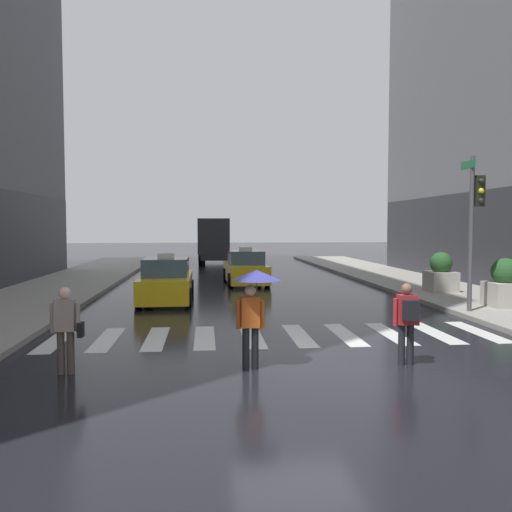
# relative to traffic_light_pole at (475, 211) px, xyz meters

# --- Properties ---
(ground_plane) EXTENTS (160.00, 160.00, 0.00)m
(ground_plane) POSITION_rel_traffic_light_pole_xyz_m (-6.52, -5.36, -3.26)
(ground_plane) COLOR black
(crosswalk_markings) EXTENTS (11.30, 2.80, 0.01)m
(crosswalk_markings) POSITION_rel_traffic_light_pole_xyz_m (-6.52, -2.36, -3.25)
(crosswalk_markings) COLOR silver
(crosswalk_markings) RESTS_ON ground
(traffic_light_pole) EXTENTS (0.44, 0.84, 4.80)m
(traffic_light_pole) POSITION_rel_traffic_light_pole_xyz_m (0.00, 0.00, 0.00)
(traffic_light_pole) COLOR #47474C
(traffic_light_pole) RESTS_ON curb_right
(taxi_lead) EXTENTS (1.94, 4.54, 1.80)m
(taxi_lead) POSITION_rel_traffic_light_pole_xyz_m (-9.74, 4.03, -2.53)
(taxi_lead) COLOR yellow
(taxi_lead) RESTS_ON ground
(taxi_second) EXTENTS (2.07, 4.61, 1.80)m
(taxi_second) POSITION_rel_traffic_light_pole_xyz_m (-6.37, 9.59, -2.53)
(taxi_second) COLOR yellow
(taxi_second) RESTS_ON ground
(box_truck) EXTENTS (2.52, 7.62, 3.35)m
(box_truck) POSITION_rel_traffic_light_pole_xyz_m (-7.59, 23.39, -1.41)
(box_truck) COLOR #2D2D2D
(box_truck) RESTS_ON ground
(pedestrian_with_umbrella) EXTENTS (0.96, 0.96, 1.94)m
(pedestrian_with_umbrella) POSITION_rel_traffic_light_pole_xyz_m (-7.35, -5.31, -1.74)
(pedestrian_with_umbrella) COLOR black
(pedestrian_with_umbrella) RESTS_ON ground
(pedestrian_with_backpack) EXTENTS (0.55, 0.43, 1.65)m
(pedestrian_with_backpack) POSITION_rel_traffic_light_pole_xyz_m (-4.28, -5.36, -2.29)
(pedestrian_with_backpack) COLOR black
(pedestrian_with_backpack) RESTS_ON ground
(pedestrian_with_handbag) EXTENTS (0.60, 0.24, 1.65)m
(pedestrian_with_handbag) POSITION_rel_traffic_light_pole_xyz_m (-10.90, -5.33, -2.32)
(pedestrian_with_handbag) COLOR #473D33
(pedestrian_with_handbag) RESTS_ON ground
(planter_near_corner) EXTENTS (1.10, 1.10, 1.60)m
(planter_near_corner) POSITION_rel_traffic_light_pole_xyz_m (1.52, 0.75, -2.38)
(planter_near_corner) COLOR #A8A399
(planter_near_corner) RESTS_ON curb_right
(planter_mid_block) EXTENTS (1.10, 1.10, 1.60)m
(planter_mid_block) POSITION_rel_traffic_light_pole_xyz_m (1.26, 4.83, -2.38)
(planter_mid_block) COLOR #A8A399
(planter_mid_block) RESTS_ON curb_right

